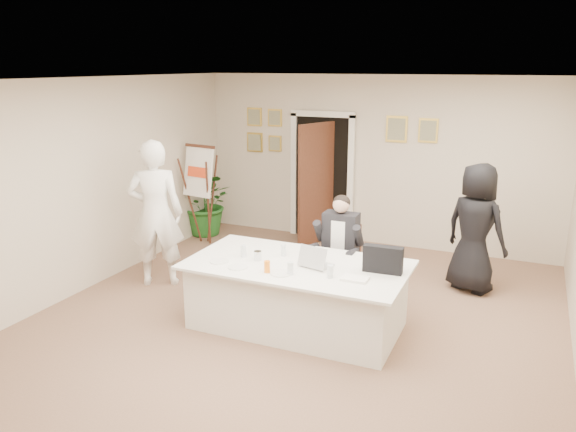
{
  "coord_description": "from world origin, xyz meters",
  "views": [
    {
      "loc": [
        2.38,
        -5.48,
        2.97
      ],
      "look_at": [
        -0.29,
        0.6,
        1.16
      ],
      "focal_mm": 35.0,
      "sensor_mm": 36.0,
      "label": 1
    }
  ],
  "objects_px": {
    "standing_woman": "(476,228)",
    "potted_palm": "(207,203)",
    "flip_chart": "(203,199)",
    "standing_man": "(156,214)",
    "paper_stack": "(355,279)",
    "laptop": "(316,254)",
    "conference_table": "(297,295)",
    "oj_glass": "(267,267)",
    "steel_jug": "(258,256)",
    "seated_man": "(339,248)",
    "laptop_bag": "(383,259)"
  },
  "relations": [
    {
      "from": "flip_chart",
      "to": "paper_stack",
      "type": "height_order",
      "value": "flip_chart"
    },
    {
      "from": "laptop_bag",
      "to": "standing_man",
      "type": "bearing_deg",
      "value": 170.71
    },
    {
      "from": "seated_man",
      "to": "laptop",
      "type": "xyz_separation_m",
      "value": [
        0.03,
        -0.91,
        0.21
      ]
    },
    {
      "from": "laptop",
      "to": "flip_chart",
      "type": "bearing_deg",
      "value": 155.02
    },
    {
      "from": "standing_man",
      "to": "oj_glass",
      "type": "bearing_deg",
      "value": 129.65
    },
    {
      "from": "standing_woman",
      "to": "potted_palm",
      "type": "relative_size",
      "value": 1.49
    },
    {
      "from": "standing_man",
      "to": "laptop",
      "type": "height_order",
      "value": "standing_man"
    },
    {
      "from": "standing_woman",
      "to": "potted_palm",
      "type": "height_order",
      "value": "standing_woman"
    },
    {
      "from": "laptop_bag",
      "to": "flip_chart",
      "type": "bearing_deg",
      "value": 146.06
    },
    {
      "from": "laptop",
      "to": "paper_stack",
      "type": "bearing_deg",
      "value": -11.85
    },
    {
      "from": "seated_man",
      "to": "laptop_bag",
      "type": "relative_size",
      "value": 3.28
    },
    {
      "from": "flip_chart",
      "to": "laptop_bag",
      "type": "distance_m",
      "value": 4.2
    },
    {
      "from": "standing_woman",
      "to": "paper_stack",
      "type": "height_order",
      "value": "standing_woman"
    },
    {
      "from": "laptop_bag",
      "to": "paper_stack",
      "type": "relative_size",
      "value": 1.54
    },
    {
      "from": "laptop",
      "to": "standing_man",
      "type": "bearing_deg",
      "value": -176.95
    },
    {
      "from": "laptop",
      "to": "seated_man",
      "type": "bearing_deg",
      "value": 104.7
    },
    {
      "from": "seated_man",
      "to": "steel_jug",
      "type": "distance_m",
      "value": 1.21
    },
    {
      "from": "paper_stack",
      "to": "oj_glass",
      "type": "xyz_separation_m",
      "value": [
        -0.94,
        -0.17,
        0.05
      ]
    },
    {
      "from": "standing_woman",
      "to": "steel_jug",
      "type": "height_order",
      "value": "standing_woman"
    },
    {
      "from": "seated_man",
      "to": "potted_palm",
      "type": "height_order",
      "value": "seated_man"
    },
    {
      "from": "laptop",
      "to": "paper_stack",
      "type": "xyz_separation_m",
      "value": [
        0.53,
        -0.24,
        -0.13
      ]
    },
    {
      "from": "conference_table",
      "to": "standing_woman",
      "type": "bearing_deg",
      "value": 48.47
    },
    {
      "from": "standing_woman",
      "to": "laptop",
      "type": "xyz_separation_m",
      "value": [
        -1.51,
        -1.93,
        0.05
      ]
    },
    {
      "from": "flip_chart",
      "to": "oj_glass",
      "type": "height_order",
      "value": "flip_chart"
    },
    {
      "from": "flip_chart",
      "to": "oj_glass",
      "type": "relative_size",
      "value": 12.71
    },
    {
      "from": "standing_woman",
      "to": "laptop",
      "type": "height_order",
      "value": "standing_woman"
    },
    {
      "from": "laptop",
      "to": "potted_palm",
      "type": "bearing_deg",
      "value": 151.74
    },
    {
      "from": "laptop",
      "to": "conference_table",
      "type": "bearing_deg",
      "value": -160.5
    },
    {
      "from": "paper_stack",
      "to": "standing_man",
      "type": "bearing_deg",
      "value": 167.44
    },
    {
      "from": "seated_man",
      "to": "standing_man",
      "type": "bearing_deg",
      "value": -157.46
    },
    {
      "from": "seated_man",
      "to": "oj_glass",
      "type": "distance_m",
      "value": 1.38
    },
    {
      "from": "standing_man",
      "to": "potted_palm",
      "type": "bearing_deg",
      "value": -103.39
    },
    {
      "from": "seated_man",
      "to": "oj_glass",
      "type": "relative_size",
      "value": 10.76
    },
    {
      "from": "flip_chart",
      "to": "standing_man",
      "type": "bearing_deg",
      "value": -77.9
    },
    {
      "from": "flip_chart",
      "to": "steel_jug",
      "type": "bearing_deg",
      "value": -46.8
    },
    {
      "from": "laptop",
      "to": "laptop_bag",
      "type": "bearing_deg",
      "value": 19.67
    },
    {
      "from": "flip_chart",
      "to": "laptop",
      "type": "height_order",
      "value": "flip_chart"
    },
    {
      "from": "oj_glass",
      "to": "steel_jug",
      "type": "xyz_separation_m",
      "value": [
        -0.27,
        0.31,
        -0.01
      ]
    },
    {
      "from": "standing_man",
      "to": "paper_stack",
      "type": "bearing_deg",
      "value": 139.22
    },
    {
      "from": "steel_jug",
      "to": "potted_palm",
      "type": "bearing_deg",
      "value": 130.7
    },
    {
      "from": "conference_table",
      "to": "standing_woman",
      "type": "xyz_separation_m",
      "value": [
        1.73,
        1.96,
        0.48
      ]
    },
    {
      "from": "laptop",
      "to": "steel_jug",
      "type": "xyz_separation_m",
      "value": [
        -0.68,
        -0.11,
        -0.08
      ]
    },
    {
      "from": "conference_table",
      "to": "oj_glass",
      "type": "relative_size",
      "value": 19.19
    },
    {
      "from": "flip_chart",
      "to": "standing_man",
      "type": "xyz_separation_m",
      "value": [
        0.39,
        -1.8,
        0.24
      ]
    },
    {
      "from": "standing_man",
      "to": "oj_glass",
      "type": "xyz_separation_m",
      "value": [
        2.08,
        -0.85,
        -0.17
      ]
    },
    {
      "from": "laptop",
      "to": "oj_glass",
      "type": "relative_size",
      "value": 2.78
    },
    {
      "from": "standing_man",
      "to": "paper_stack",
      "type": "height_order",
      "value": "standing_man"
    },
    {
      "from": "flip_chart",
      "to": "standing_woman",
      "type": "height_order",
      "value": "standing_woman"
    },
    {
      "from": "oj_glass",
      "to": "paper_stack",
      "type": "bearing_deg",
      "value": 10.48
    },
    {
      "from": "laptop_bag",
      "to": "paper_stack",
      "type": "bearing_deg",
      "value": -125.44
    }
  ]
}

